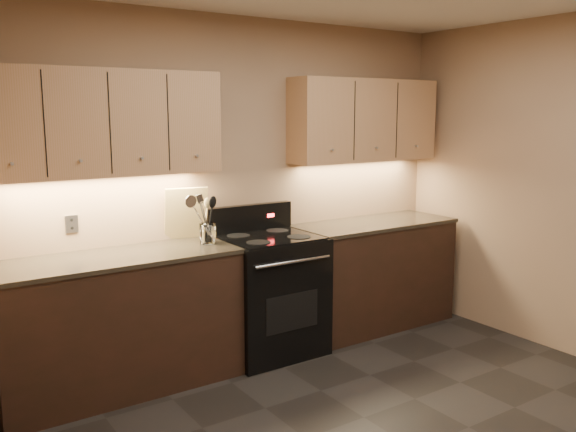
% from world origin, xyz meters
% --- Properties ---
extents(wall_back, '(4.00, 0.04, 2.60)m').
position_xyz_m(wall_back, '(0.00, 2.00, 1.30)').
color(wall_back, '#A0805E').
rests_on(wall_back, ground).
extents(wall_left, '(0.04, 4.00, 2.60)m').
position_xyz_m(wall_left, '(-2.00, 0.00, 1.30)').
color(wall_left, '#A0805E').
rests_on(wall_left, ground).
extents(counter_left, '(1.62, 0.62, 0.93)m').
position_xyz_m(counter_left, '(-1.10, 1.70, 0.47)').
color(counter_left, black).
rests_on(counter_left, ground).
extents(counter_right, '(1.46, 0.62, 0.93)m').
position_xyz_m(counter_right, '(1.18, 1.70, 0.47)').
color(counter_right, black).
rests_on(counter_right, ground).
extents(stove, '(0.76, 0.68, 1.14)m').
position_xyz_m(stove, '(0.08, 1.68, 0.48)').
color(stove, black).
rests_on(stove, ground).
extents(upper_cab_left, '(1.60, 0.30, 0.70)m').
position_xyz_m(upper_cab_left, '(-1.10, 1.85, 1.80)').
color(upper_cab_left, tan).
rests_on(upper_cab_left, wall_back).
extents(upper_cab_right, '(1.44, 0.30, 0.70)m').
position_xyz_m(upper_cab_right, '(1.18, 1.85, 1.80)').
color(upper_cab_right, tan).
rests_on(upper_cab_right, wall_back).
extents(outlet_plate, '(0.08, 0.01, 0.12)m').
position_xyz_m(outlet_plate, '(-1.30, 1.99, 1.12)').
color(outlet_plate, '#B2B5BA').
rests_on(outlet_plate, wall_back).
extents(utensil_crock, '(0.14, 0.14, 0.15)m').
position_xyz_m(utensil_crock, '(-0.42, 1.70, 1.00)').
color(utensil_crock, white).
rests_on(utensil_crock, counter_left).
extents(cutting_board, '(0.33, 0.17, 0.40)m').
position_xyz_m(cutting_board, '(-0.48, 1.94, 1.13)').
color(cutting_board, '#D8BE74').
rests_on(cutting_board, counter_left).
extents(wooden_spoon, '(0.14, 0.15, 0.32)m').
position_xyz_m(wooden_spoon, '(-0.45, 1.71, 1.10)').
color(wooden_spoon, '#D8BE74').
rests_on(wooden_spoon, utensil_crock).
extents(black_spoon, '(0.10, 0.09, 0.33)m').
position_xyz_m(black_spoon, '(-0.41, 1.72, 1.11)').
color(black_spoon, black).
rests_on(black_spoon, utensil_crock).
extents(black_turner, '(0.15, 0.19, 0.36)m').
position_xyz_m(black_turner, '(-0.41, 1.69, 1.12)').
color(black_turner, black).
rests_on(black_turner, utensil_crock).
extents(steel_spatula, '(0.20, 0.12, 0.39)m').
position_xyz_m(steel_spatula, '(-0.38, 1.72, 1.13)').
color(steel_spatula, silver).
rests_on(steel_spatula, utensil_crock).
extents(steel_skimmer, '(0.27, 0.11, 0.37)m').
position_xyz_m(steel_skimmer, '(-0.38, 1.70, 1.13)').
color(steel_skimmer, silver).
rests_on(steel_skimmer, utensil_crock).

